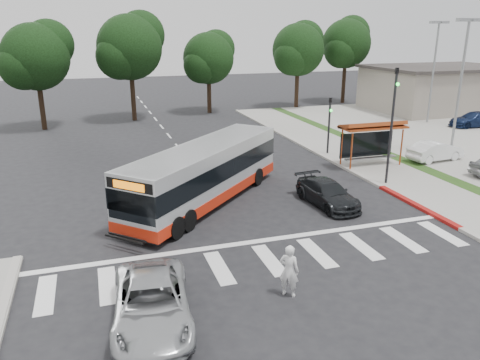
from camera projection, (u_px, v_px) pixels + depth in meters
name	position (u px, v px, depth m)	size (l,w,h in m)	color
ground	(232.00, 213.00, 22.42)	(140.00, 140.00, 0.00)	black
sidewalk_east	(348.00, 154.00, 32.85)	(4.00, 40.00, 0.12)	gray
curb_east	(323.00, 156.00, 32.26)	(0.30, 40.00, 0.15)	#9E9991
curb_east_red	(417.00, 206.00, 23.20)	(0.32, 6.00, 0.15)	maroon
parking_lot	(466.00, 137.00, 38.15)	(18.00, 36.00, 0.10)	gray
commercial_building	(439.00, 90.00, 50.40)	(14.00, 10.00, 4.40)	gray
building_roof_cap	(442.00, 67.00, 49.68)	(14.60, 10.60, 0.30)	#383330
crosswalk_ladder	(270.00, 260.00, 17.89)	(18.00, 2.60, 0.01)	silver
bus_shelter	(372.00, 130.00, 29.46)	(4.20, 1.60, 2.86)	#A2411B
traffic_signal_ne_tall	(392.00, 117.00, 25.37)	(0.18, 0.37, 6.50)	black
traffic_signal_ne_short	(329.00, 120.00, 32.14)	(0.18, 0.37, 4.00)	black
lot_light_front	(463.00, 69.00, 31.27)	(1.90, 0.35, 9.01)	gray
lot_light_mid	(435.00, 58.00, 42.08)	(1.90, 0.35, 9.01)	gray
tree_ne_a	(299.00, 49.00, 50.56)	(6.16, 5.74, 9.30)	black
tree_ne_b	(347.00, 43.00, 54.24)	(6.16, 5.74, 10.02)	black
tree_north_a	(130.00, 46.00, 43.35)	(6.60, 6.15, 10.17)	black
tree_north_b	(209.00, 57.00, 47.87)	(5.72, 5.33, 8.43)	black
tree_north_c	(36.00, 56.00, 39.41)	(6.16, 5.74, 9.30)	black
transit_bus	(205.00, 174.00, 23.45)	(2.48, 11.43, 2.95)	#BBBDC0
pedestrian	(289.00, 271.00, 15.26)	(0.66, 0.43, 1.82)	silver
dark_sedan	(327.00, 193.00, 23.32)	(1.72, 4.24, 1.23)	black
silver_suv_south	(152.00, 303.00, 13.86)	(2.25, 4.89, 1.36)	#ABAEB1
parked_car_1	(435.00, 151.00, 30.91)	(1.37, 3.93, 1.29)	white
parked_car_3	(474.00, 119.00, 41.67)	(1.85, 4.55, 1.32)	#142347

